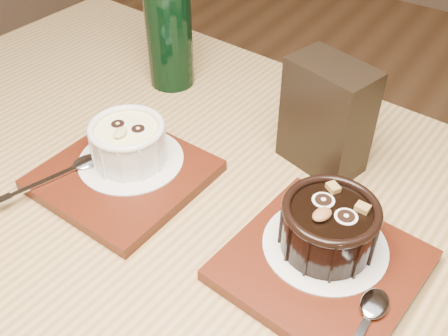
% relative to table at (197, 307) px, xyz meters
% --- Properties ---
extents(table, '(1.25, 0.88, 0.75)m').
position_rel_table_xyz_m(table, '(0.00, 0.00, 0.00)').
color(table, olive).
rests_on(table, ground).
extents(tray_left, '(0.19, 0.19, 0.01)m').
position_rel_table_xyz_m(tray_left, '(-0.14, 0.05, 0.10)').
color(tray_left, '#4F1B0D').
rests_on(tray_left, table).
extents(doily_left, '(0.13, 0.13, 0.00)m').
position_rel_table_xyz_m(doily_left, '(-0.15, 0.07, 0.11)').
color(doily_left, silver).
rests_on(doily_left, tray_left).
extents(ramekin_white, '(0.09, 0.09, 0.06)m').
position_rel_table_xyz_m(ramekin_white, '(-0.15, 0.07, 0.14)').
color(ramekin_white, silver).
rests_on(ramekin_white, doily_left).
extents(spoon_left, '(0.07, 0.14, 0.01)m').
position_rel_table_xyz_m(spoon_left, '(-0.20, 0.00, 0.11)').
color(spoon_left, '#B6B8BF').
rests_on(spoon_left, tray_left).
extents(tray_right, '(0.20, 0.20, 0.01)m').
position_rel_table_xyz_m(tray_right, '(0.12, 0.06, 0.10)').
color(tray_right, '#4F1B0D').
rests_on(tray_right, table).
extents(doily_right, '(0.13, 0.13, 0.00)m').
position_rel_table_xyz_m(doily_right, '(0.11, 0.08, 0.11)').
color(doily_right, silver).
rests_on(doily_right, tray_right).
extents(ramekin_dark, '(0.10, 0.10, 0.06)m').
position_rel_table_xyz_m(ramekin_dark, '(0.11, 0.08, 0.14)').
color(ramekin_dark, black).
rests_on(ramekin_dark, doily_right).
extents(spoon_right, '(0.03, 0.13, 0.01)m').
position_rel_table_xyz_m(spoon_right, '(0.18, 0.00, 0.11)').
color(spoon_right, '#B6B8BF').
rests_on(spoon_right, tray_right).
extents(condiment_stand, '(0.11, 0.08, 0.14)m').
position_rel_table_xyz_m(condiment_stand, '(0.04, 0.22, 0.16)').
color(condiment_stand, black).
rests_on(condiment_stand, table).
extents(green_bottle, '(0.07, 0.07, 0.25)m').
position_rel_table_xyz_m(green_bottle, '(-0.24, 0.26, 0.19)').
color(green_bottle, black).
rests_on(green_bottle, table).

